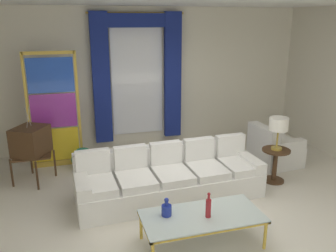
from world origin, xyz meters
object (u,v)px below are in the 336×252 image
object	(u,v)px
coffee_table	(202,217)
round_side_table	(275,162)
table_lamp_brass	(279,125)
bottle_crystal_tall	(208,207)
armchair_white	(273,150)
stained_glass_divider	(54,113)
peacock_figurine	(84,160)
couch_white_long	(169,178)
vintage_tv	(31,142)
bottle_blue_decanter	(167,209)

from	to	relation	value
coffee_table	round_side_table	size ratio (longest dim) A/B	2.53
table_lamp_brass	bottle_crystal_tall	bearing A→B (deg)	-142.73
armchair_white	stained_glass_divider	size ratio (longest dim) A/B	0.40
peacock_figurine	table_lamp_brass	bearing A→B (deg)	-23.34
bottle_crystal_tall	round_side_table	size ratio (longest dim) A/B	0.56
round_side_table	table_lamp_brass	size ratio (longest dim) A/B	1.04
couch_white_long	vintage_tv	bearing A→B (deg)	150.94
vintage_tv	stained_glass_divider	distance (m)	0.81
armchair_white	peacock_figurine	bearing A→B (deg)	169.10
coffee_table	peacock_figurine	size ratio (longest dim) A/B	2.51
armchair_white	peacock_figurine	world-z (taller)	armchair_white
bottle_crystal_tall	vintage_tv	xyz separation A→B (m)	(-2.21, 2.58, 0.18)
bottle_crystal_tall	vintage_tv	distance (m)	3.40
coffee_table	stained_glass_divider	bearing A→B (deg)	119.22
bottle_blue_decanter	table_lamp_brass	bearing A→B (deg)	27.78
couch_white_long	bottle_blue_decanter	distance (m)	1.30
table_lamp_brass	coffee_table	bearing A→B (deg)	-144.72
bottle_crystal_tall	peacock_figurine	xyz separation A→B (m)	(-1.35, 2.77, -0.32)
armchair_white	table_lamp_brass	world-z (taller)	table_lamp_brass
coffee_table	round_side_table	xyz separation A→B (m)	(1.89, 1.34, -0.02)
couch_white_long	armchair_white	xyz separation A→B (m)	(2.32, 0.68, -0.02)
bottle_blue_decanter	table_lamp_brass	size ratio (longest dim) A/B	0.42
coffee_table	bottle_crystal_tall	size ratio (longest dim) A/B	4.55
stained_glass_divider	round_side_table	bearing A→B (deg)	-26.25
bottle_crystal_tall	stained_glass_divider	size ratio (longest dim) A/B	0.15
couch_white_long	stained_glass_divider	world-z (taller)	stained_glass_divider
bottle_blue_decanter	stained_glass_divider	distance (m)	3.34
peacock_figurine	round_side_table	xyz separation A→B (m)	(3.19, -1.37, 0.14)
bottle_crystal_tall	bottle_blue_decanter	bearing A→B (deg)	159.91
couch_white_long	table_lamp_brass	xyz separation A→B (m)	(1.93, -0.00, 0.72)
peacock_figurine	armchair_white	bearing A→B (deg)	-10.90
couch_white_long	stained_glass_divider	distance (m)	2.59
bottle_crystal_tall	table_lamp_brass	bearing A→B (deg)	37.27
round_side_table	table_lamp_brass	xyz separation A→B (m)	(0.00, 0.00, 0.67)
bottle_crystal_tall	stained_glass_divider	bearing A→B (deg)	119.50
vintage_tv	table_lamp_brass	bearing A→B (deg)	-16.26
coffee_table	bottle_blue_decanter	xyz separation A→B (m)	(-0.43, 0.12, 0.11)
bottle_blue_decanter	armchair_white	distance (m)	3.32
coffee_table	round_side_table	world-z (taller)	round_side_table
bottle_blue_decanter	peacock_figurine	xyz separation A→B (m)	(-0.87, 2.60, -0.27)
bottle_crystal_tall	round_side_table	distance (m)	2.32
armchair_white	round_side_table	bearing A→B (deg)	-120.06
table_lamp_brass	peacock_figurine	bearing A→B (deg)	156.66
bottle_crystal_tall	vintage_tv	size ratio (longest dim) A/B	0.25
round_side_table	vintage_tv	bearing A→B (deg)	163.74
bottle_blue_decanter	stained_glass_divider	world-z (taller)	stained_glass_divider
couch_white_long	bottle_blue_decanter	size ratio (longest dim) A/B	12.24
bottle_blue_decanter	vintage_tv	size ratio (longest dim) A/B	0.18
bottle_crystal_tall	stained_glass_divider	distance (m)	3.71
round_side_table	stained_glass_divider	bearing A→B (deg)	153.75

